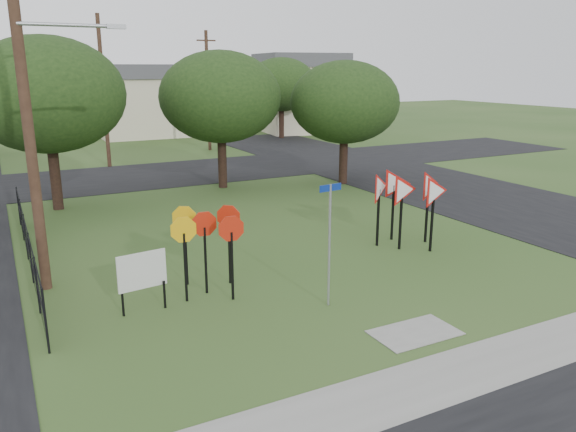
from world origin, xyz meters
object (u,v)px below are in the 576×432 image
object	(u,v)px
street_name_sign	(329,238)
stop_sign_cluster	(207,232)
yield_sign_cluster	(407,191)
info_board	(142,273)

from	to	relation	value
street_name_sign	stop_sign_cluster	xyz separation A→B (m)	(-2.44, 2.26, -0.09)
stop_sign_cluster	yield_sign_cluster	distance (m)	7.47
stop_sign_cluster	info_board	size ratio (longest dim) A/B	1.47
street_name_sign	stop_sign_cluster	world-z (taller)	street_name_sign
yield_sign_cluster	info_board	distance (m)	9.42
stop_sign_cluster	yield_sign_cluster	world-z (taller)	yield_sign_cluster
yield_sign_cluster	info_board	bearing A→B (deg)	-172.04
street_name_sign	info_board	bearing A→B (deg)	157.61
stop_sign_cluster	info_board	world-z (taller)	stop_sign_cluster
info_board	stop_sign_cluster	bearing A→B (deg)	14.38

